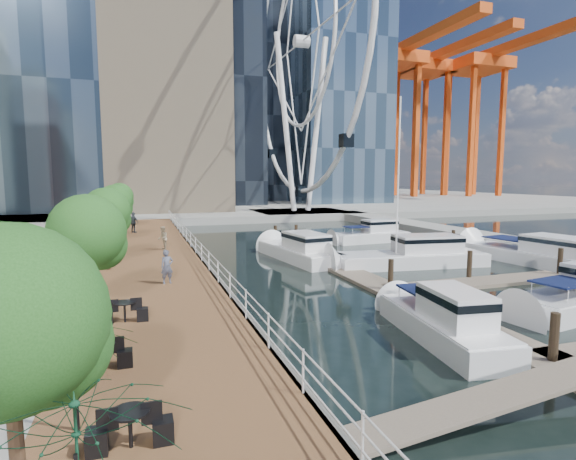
# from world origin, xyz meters

# --- Properties ---
(ground) EXTENTS (520.00, 520.00, 0.00)m
(ground) POSITION_xyz_m (0.00, 0.00, 0.00)
(ground) COLOR black
(ground) RESTS_ON ground
(boardwalk) EXTENTS (6.00, 60.00, 1.00)m
(boardwalk) POSITION_xyz_m (-9.00, 15.00, 0.50)
(boardwalk) COLOR brown
(boardwalk) RESTS_ON ground
(seawall) EXTENTS (0.25, 60.00, 1.00)m
(seawall) POSITION_xyz_m (-6.00, 15.00, 0.50)
(seawall) COLOR #595954
(seawall) RESTS_ON ground
(land_far) EXTENTS (200.00, 114.00, 1.00)m
(land_far) POSITION_xyz_m (0.00, 102.00, 0.50)
(land_far) COLOR gray
(land_far) RESTS_ON ground
(breakwater) EXTENTS (4.00, 60.00, 1.00)m
(breakwater) POSITION_xyz_m (20.00, 20.00, 0.50)
(breakwater) COLOR gray
(breakwater) RESTS_ON ground
(pier) EXTENTS (14.00, 12.00, 1.00)m
(pier) POSITION_xyz_m (14.00, 52.00, 0.50)
(pier) COLOR gray
(pier) RESTS_ON ground
(railing) EXTENTS (0.10, 60.00, 1.05)m
(railing) POSITION_xyz_m (-6.10, 15.00, 1.52)
(railing) COLOR white
(railing) RESTS_ON boardwalk
(floating_docks) EXTENTS (16.00, 34.00, 2.60)m
(floating_docks) POSITION_xyz_m (7.97, 9.98, 0.49)
(floating_docks) COLOR #6D6051
(floating_docks) RESTS_ON ground
(ferris_wheel) EXTENTS (5.80, 45.60, 47.80)m
(ferris_wheel) POSITION_xyz_m (14.00, 52.00, 25.92)
(ferris_wheel) COLOR white
(ferris_wheel) RESTS_ON ground
(port_cranes) EXTENTS (40.00, 52.00, 38.00)m
(port_cranes) POSITION_xyz_m (67.67, 95.67, 20.00)
(port_cranes) COLOR #D84C14
(port_cranes) RESTS_ON ground
(street_trees) EXTENTS (2.60, 42.60, 4.60)m
(street_trees) POSITION_xyz_m (-11.40, 14.00, 4.29)
(street_trees) COLOR #3F2B1C
(street_trees) RESTS_ON ground
(cafe_tables) EXTENTS (2.50, 13.70, 0.74)m
(cafe_tables) POSITION_xyz_m (-10.40, -2.00, 1.37)
(cafe_tables) COLOR black
(cafe_tables) RESTS_ON ground
(pedestrian_near) EXTENTS (0.68, 0.53, 1.66)m
(pedestrian_near) POSITION_xyz_m (-8.49, 9.60, 1.83)
(pedestrian_near) COLOR #484D60
(pedestrian_near) RESTS_ON boardwalk
(pedestrian_mid) EXTENTS (0.65, 0.83, 1.69)m
(pedestrian_mid) POSITION_xyz_m (-8.14, 20.22, 1.85)
(pedestrian_mid) COLOR gray
(pedestrian_mid) RESTS_ON boardwalk
(pedestrian_far) EXTENTS (1.14, 1.12, 1.92)m
(pedestrian_far) POSITION_xyz_m (-10.17, 31.32, 1.96)
(pedestrian_far) COLOR #32383E
(pedestrian_far) RESTS_ON boardwalk
(moored_yachts) EXTENTS (20.20, 33.13, 11.50)m
(moored_yachts) POSITION_xyz_m (8.73, 12.72, 0.00)
(moored_yachts) COLOR silver
(moored_yachts) RESTS_ON ground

